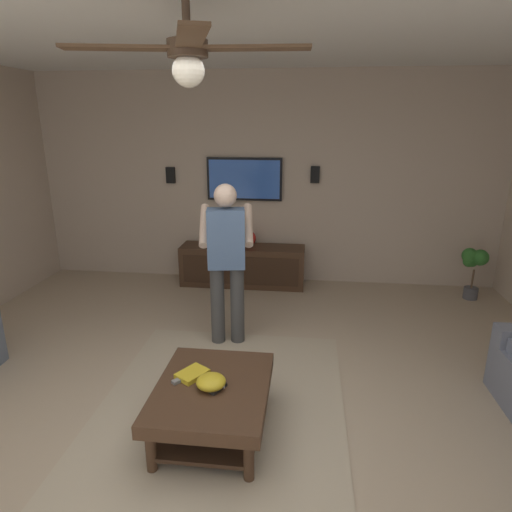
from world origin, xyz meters
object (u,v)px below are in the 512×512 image
object	(u,v)px
person_standing	(227,255)
remote_white	(214,387)
coffee_table	(213,398)
book	(192,374)
remote_grey	(182,379)
wall_speaker_right	(171,175)
vase_round	(248,238)
tv	(244,179)
remote_black	(218,388)
wall_speaker_left	(315,175)
bowl	(211,382)
potted_plant_short	(474,264)
ceiling_fan	(188,55)
media_console	(243,266)

from	to	relation	value
person_standing	remote_white	distance (m)	1.54
coffee_table	book	xyz separation A→B (m)	(0.09, 0.17, 0.12)
remote_grey	wall_speaker_right	xyz separation A→B (m)	(3.29, 1.04, 1.06)
vase_round	tv	bearing A→B (deg)	19.55
remote_black	book	world-z (taller)	book
wall_speaker_left	wall_speaker_right	size ratio (longest dim) A/B	1.00
tv	bowl	world-z (taller)	tv
tv	book	distance (m)	3.37
bowl	person_standing	bearing A→B (deg)	5.72
potted_plant_short	vase_round	xyz separation A→B (m)	(0.22, 2.90, 0.18)
coffee_table	wall_speaker_right	bearing A→B (deg)	21.02
person_standing	vase_round	xyz separation A→B (m)	(1.69, 0.02, -0.27)
ceiling_fan	vase_round	bearing A→B (deg)	3.13
remote_black	wall_speaker_left	bearing A→B (deg)	-162.61
remote_white	remote_grey	distance (m)	0.26
coffee_table	remote_white	xyz separation A→B (m)	(-0.04, -0.02, 0.12)
potted_plant_short	book	bearing A→B (deg)	133.75
potted_plant_short	ceiling_fan	size ratio (longest dim) A/B	0.56
potted_plant_short	remote_grey	size ratio (longest dim) A/B	4.50
person_standing	remote_black	xyz separation A→B (m)	(-1.46, -0.20, -0.52)
remote_white	wall_speaker_right	xyz separation A→B (m)	(3.35, 1.29, 1.06)
coffee_table	remote_black	size ratio (longest dim) A/B	6.67
person_standing	wall_speaker_left	bearing A→B (deg)	-33.57
tv	vase_round	bearing A→B (deg)	19.55
book	ceiling_fan	xyz separation A→B (m)	(-0.48, -0.20, 2.09)
remote_black	coffee_table	bearing A→B (deg)	-105.04
potted_plant_short	book	world-z (taller)	potted_plant_short
remote_black	ceiling_fan	size ratio (longest dim) A/B	0.12
coffee_table	media_console	size ratio (longest dim) A/B	0.59
coffee_table	person_standing	size ratio (longest dim) A/B	0.61
remote_white	remote_grey	xyz separation A→B (m)	(0.07, 0.25, 0.00)
bowl	wall_speaker_right	size ratio (longest dim) A/B	0.96
media_console	ceiling_fan	size ratio (longest dim) A/B	1.41
media_console	ceiling_fan	distance (m)	4.12
ceiling_fan	wall_speaker_left	bearing A→B (deg)	-10.55
remote_white	ceiling_fan	distance (m)	2.13
person_standing	remote_white	world-z (taller)	person_standing
media_console	person_standing	size ratio (longest dim) A/B	1.04
tv	remote_black	bearing A→B (deg)	4.97
remote_grey	vase_round	xyz separation A→B (m)	(3.07, -0.07, 0.25)
vase_round	wall_speaker_left	size ratio (longest dim) A/B	1.00
coffee_table	tv	size ratio (longest dim) A/B	0.97
book	wall_speaker_left	bearing A→B (deg)	-162.14
remote_white	wall_speaker_right	size ratio (longest dim) A/B	0.68
coffee_table	book	bearing A→B (deg)	60.76
bowl	remote_white	distance (m)	0.04
coffee_table	book	world-z (taller)	book
media_console	potted_plant_short	world-z (taller)	potted_plant_short
person_standing	bowl	world-z (taller)	person_standing
tv	remote_white	size ratio (longest dim) A/B	6.85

